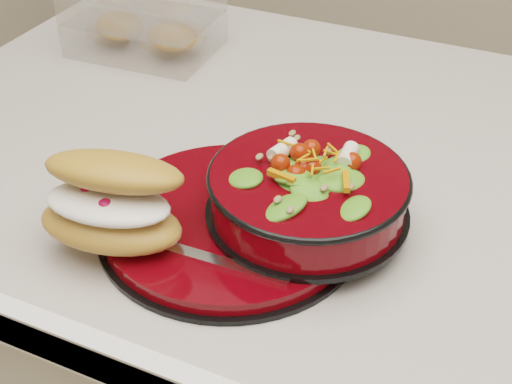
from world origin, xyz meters
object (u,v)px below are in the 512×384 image
at_px(salad_bowl, 308,187).
at_px(croissant, 112,202).
at_px(dinner_plate, 231,221).
at_px(pastry_box, 145,21).
at_px(fork, 197,255).

relative_size(salad_bowl, croissant, 1.35).
height_order(dinner_plate, pastry_box, pastry_box).
xyz_separation_m(salad_bowl, pastry_box, (-0.38, 0.30, -0.01)).
distance_m(croissant, pastry_box, 0.47).
distance_m(fork, pastry_box, 0.51).
distance_m(dinner_plate, fork, 0.07).
bearing_deg(salad_bowl, dinner_plate, -155.08).
relative_size(salad_bowl, pastry_box, 0.98).
xyz_separation_m(dinner_plate, pastry_box, (-0.31, 0.33, 0.03)).
xyz_separation_m(dinner_plate, croissant, (-0.09, -0.08, 0.05)).
bearing_deg(pastry_box, dinner_plate, -50.14).
xyz_separation_m(dinner_plate, salad_bowl, (0.07, 0.03, 0.04)).
distance_m(salad_bowl, croissant, 0.19).
relative_size(fork, pastry_box, 0.83).
relative_size(dinner_plate, croissant, 1.78).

